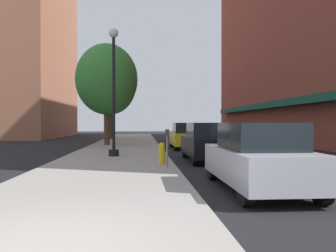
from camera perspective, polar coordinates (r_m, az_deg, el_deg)
ground_plane at (r=22.49m, az=2.86°, el=-3.69°), size 90.00×90.00×0.00m
sidewalk_slab at (r=23.33m, az=-7.26°, el=-3.40°), size 4.80×50.00×0.12m
building_far_background at (r=43.88m, az=-20.88°, el=11.91°), size 6.80×18.00×20.72m
lamppost at (r=16.19m, az=-8.96°, el=6.01°), size 0.48×0.48×5.90m
fire_hydrant at (r=13.04m, az=-1.01°, el=-4.47°), size 0.33×0.26×0.79m
parking_meter_near at (r=11.94m, az=-0.14°, el=-2.86°), size 0.14×0.09×1.31m
tree_near at (r=24.71m, az=-10.09°, el=7.58°), size 4.31×4.31×7.07m
tree_mid at (r=33.54m, az=-9.50°, el=6.66°), size 4.88×4.88×7.94m
car_silver at (r=8.73m, az=14.64°, el=-5.05°), size 1.80×4.30×1.66m
car_black at (r=15.01m, az=6.51°, el=-2.71°), size 1.80×4.30×1.66m
car_yellow at (r=22.06m, az=2.99°, el=-1.67°), size 1.80×4.30×1.66m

